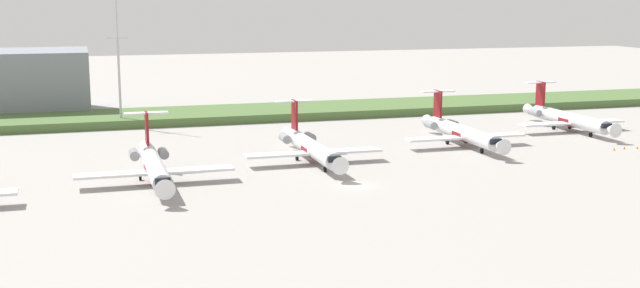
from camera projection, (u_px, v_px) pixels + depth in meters
The scene contains 10 objects.
ground_plane at pixel (301, 149), 144.70m from camera, with size 500.00×500.00×0.00m, color #9E9B96.
grass_berm at pixel (253, 113), 183.19m from camera, with size 320.00×20.00×1.82m, color #4C6B38.
regional_jet_second at pixel (154, 165), 118.34m from camera, with size 22.81×31.00×9.00m.
regional_jet_third at pixel (311, 147), 132.90m from camera, with size 22.81×31.00×9.00m.
regional_jet_fourth at pixel (461, 132), 147.63m from camera, with size 22.81×31.00×9.00m.
regional_jet_fifth at pixel (567, 118), 164.12m from camera, with size 22.81×31.00×9.00m.
antenna_mast at pixel (119, 71), 167.71m from camera, with size 4.40×0.50×28.34m.
safety_cone_front_marker at pixel (614, 149), 143.15m from camera, with size 0.44×0.44×0.55m, color orange.
safety_cone_mid_marker at pixel (624, 148), 144.45m from camera, with size 0.44×0.44×0.55m, color orange.
safety_cone_rear_marker at pixel (637, 147), 144.73m from camera, with size 0.44×0.44×0.55m, color orange.
Camera 1 is at (-37.46, -107.22, 26.82)m, focal length 45.39 mm.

